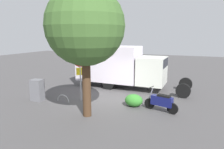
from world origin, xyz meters
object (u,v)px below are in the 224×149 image
object	(u,v)px
motorcycle	(161,102)
stop_sign	(80,70)
utility_cabinet	(37,90)
bike_rack_hoop	(63,102)
street_tree	(85,27)
box_truck_near	(120,65)

from	to	relation	value
motorcycle	stop_sign	size ratio (longest dim) A/B	0.63
utility_cabinet	bike_rack_hoop	xyz separation A→B (m)	(-1.52, -0.40, -0.64)
motorcycle	utility_cabinet	distance (m)	7.16
bike_rack_hoop	street_tree	bearing A→B (deg)	150.65
motorcycle	street_tree	distance (m)	5.26
motorcycle	utility_cabinet	bearing A→B (deg)	23.05
box_truck_near	street_tree	xyz separation A→B (m)	(-0.47, 5.83, 2.55)
stop_sign	bike_rack_hoop	world-z (taller)	stop_sign
box_truck_near	utility_cabinet	size ratio (longest dim) A/B	6.49
stop_sign	box_truck_near	bearing A→B (deg)	-104.21
motorcycle	bike_rack_hoop	distance (m)	5.63
street_tree	utility_cabinet	distance (m)	5.35
box_truck_near	motorcycle	bearing A→B (deg)	-45.41
street_tree	bike_rack_hoop	xyz separation A→B (m)	(2.35, -1.32, -4.21)
box_truck_near	street_tree	size ratio (longest dim) A/B	1.37
motorcycle	stop_sign	distance (m)	4.88
stop_sign	utility_cabinet	distance (m)	2.85
box_truck_near	bike_rack_hoop	size ratio (longest dim) A/B	9.72
box_truck_near	motorcycle	distance (m)	5.48
stop_sign	street_tree	bearing A→B (deg)	128.33
stop_sign	street_tree	world-z (taller)	street_tree
stop_sign	street_tree	distance (m)	3.34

